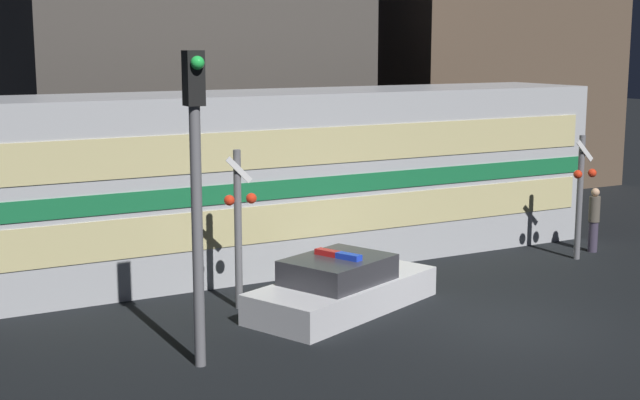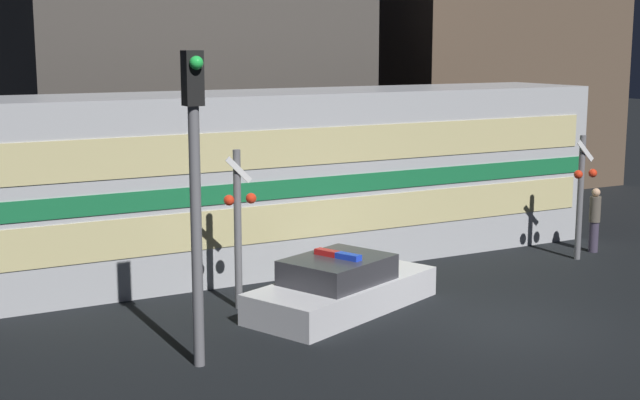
# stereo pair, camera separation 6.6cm
# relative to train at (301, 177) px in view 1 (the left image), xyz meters

# --- Properties ---
(ground_plane) EXTENTS (120.00, 120.00, 0.00)m
(ground_plane) POSITION_rel_train_xyz_m (1.08, -6.64, -2.16)
(ground_plane) COLOR black
(train) EXTENTS (16.41, 3.06, 4.33)m
(train) POSITION_rel_train_xyz_m (0.00, 0.00, 0.00)
(train) COLOR #B7BABF
(train) RESTS_ON ground_plane
(police_car) EXTENTS (4.74, 3.36, 1.26)m
(police_car) POSITION_rel_train_xyz_m (-1.24, -4.25, -1.70)
(police_car) COLOR silver
(police_car) RESTS_ON ground_plane
(pedestrian) EXTENTS (0.29, 0.29, 1.72)m
(pedestrian) POSITION_rel_train_xyz_m (7.28, -2.90, -1.28)
(pedestrian) COLOR #3F384C
(pedestrian) RESTS_ON ground_plane
(crossing_signal_near) EXTENTS (0.71, 0.34, 3.21)m
(crossing_signal_near) POSITION_rel_train_xyz_m (6.32, -3.33, -0.39)
(crossing_signal_near) COLOR slate
(crossing_signal_near) RESTS_ON ground_plane
(crossing_signal_far) EXTENTS (0.71, 0.34, 3.35)m
(crossing_signal_far) POSITION_rel_train_xyz_m (-3.08, -3.15, -0.32)
(crossing_signal_far) COLOR slate
(crossing_signal_far) RESTS_ON ground_plane
(traffic_light_corner) EXTENTS (0.30, 0.46, 5.38)m
(traffic_light_corner) POSITION_rel_train_xyz_m (-5.03, -5.94, 1.08)
(traffic_light_corner) COLOR slate
(traffic_light_corner) RESTS_ON ground_plane
(building_left) EXTENTS (10.53, 7.00, 8.41)m
(building_left) POSITION_rel_train_xyz_m (-0.26, 7.83, 2.04)
(building_left) COLOR #47423D
(building_left) RESTS_ON ground_plane
(building_center) EXTENTS (9.32, 5.44, 7.90)m
(building_center) POSITION_rel_train_xyz_m (12.15, 7.66, 1.79)
(building_center) COLOR brown
(building_center) RESTS_ON ground_plane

